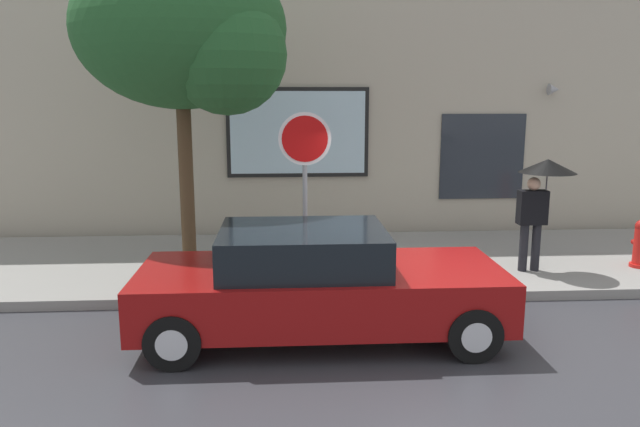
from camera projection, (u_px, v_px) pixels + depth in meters
The scene contains 7 objects.
ground_plane at pixel (424, 330), 7.83m from camera, with size 60.00×60.00×0.00m, color #333338.
sidewalk at pixel (385, 262), 10.76m from camera, with size 20.00×4.00×0.15m, color gray.
building_facade at pixel (368, 71), 12.54m from camera, with size 20.00×0.67×7.00m.
parked_car at pixel (317, 284), 7.51m from camera, with size 4.48×1.90×1.39m.
pedestrian_with_umbrella at pixel (542, 184), 9.68m from camera, with size 0.90×0.90×1.84m.
street_tree at pixel (189, 34), 9.14m from camera, with size 3.25×2.76×5.06m.
stop_sign at pixel (305, 166), 8.71m from camera, with size 0.76×0.10×2.61m.
Camera 1 is at (-1.80, -7.29, 3.00)m, focal length 33.93 mm.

